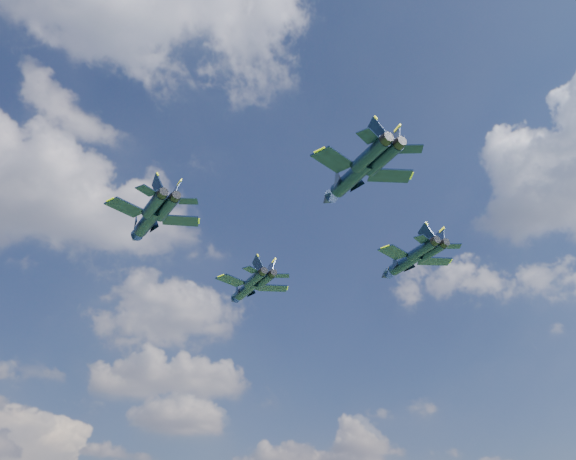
{
  "coord_description": "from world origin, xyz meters",
  "views": [
    {
      "loc": [
        -28.75,
        -78.95,
        12.93
      ],
      "look_at": [
        -2.27,
        -2.33,
        54.12
      ],
      "focal_mm": 40.0,
      "sensor_mm": 36.0,
      "label": 1
    }
  ],
  "objects_px": {
    "jet_lead": "(246,289)",
    "jet_left": "(147,222)",
    "jet_slot": "(350,178)",
    "jet_right": "(404,263)"
  },
  "relations": [
    {
      "from": "jet_right",
      "to": "jet_left",
      "type": "bearing_deg",
      "value": 177.91
    },
    {
      "from": "jet_left",
      "to": "jet_right",
      "type": "relative_size",
      "value": 0.98
    },
    {
      "from": "jet_lead",
      "to": "jet_slot",
      "type": "relative_size",
      "value": 0.96
    },
    {
      "from": "jet_left",
      "to": "jet_slot",
      "type": "xyz_separation_m",
      "value": [
        21.72,
        -17.01,
        1.18
      ]
    },
    {
      "from": "jet_right",
      "to": "jet_slot",
      "type": "relative_size",
      "value": 0.97
    },
    {
      "from": "jet_lead",
      "to": "jet_slot",
      "type": "height_order",
      "value": "jet_slot"
    },
    {
      "from": "jet_lead",
      "to": "jet_left",
      "type": "xyz_separation_m",
      "value": [
        -19.47,
        -21.15,
        -0.92
      ]
    },
    {
      "from": "jet_lead",
      "to": "jet_slot",
      "type": "xyz_separation_m",
      "value": [
        2.25,
        -38.17,
        0.26
      ]
    },
    {
      "from": "jet_lead",
      "to": "jet_left",
      "type": "bearing_deg",
      "value": -140.47
    },
    {
      "from": "jet_right",
      "to": "jet_slot",
      "type": "height_order",
      "value": "jet_right"
    }
  ]
}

